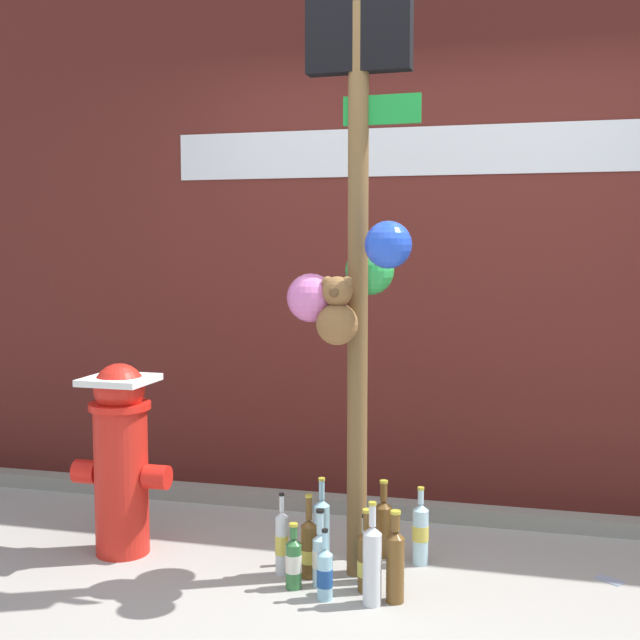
# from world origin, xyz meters

# --- Properties ---
(ground_plane) EXTENTS (14.00, 14.00, 0.00)m
(ground_plane) POSITION_xyz_m (0.00, 0.00, 0.00)
(ground_plane) COLOR #9E9B93
(building_wall) EXTENTS (10.00, 0.21, 3.38)m
(building_wall) POSITION_xyz_m (0.00, 1.65, 1.69)
(building_wall) COLOR #561E19
(building_wall) RESTS_ON ground_plane
(curb_strip) EXTENTS (8.00, 0.12, 0.08)m
(curb_strip) POSITION_xyz_m (0.00, 1.25, 0.04)
(curb_strip) COLOR gray
(curb_strip) RESTS_ON ground_plane
(memorial_post) EXTENTS (0.55, 0.47, 2.50)m
(memorial_post) POSITION_xyz_m (-0.20, 0.44, 1.47)
(memorial_post) COLOR brown
(memorial_post) RESTS_ON ground_plane
(fire_hydrant) EXTENTS (0.47, 0.30, 0.89)m
(fire_hydrant) POSITION_xyz_m (-1.29, 0.43, 0.46)
(fire_hydrant) COLOR red
(fire_hydrant) RESTS_ON ground_plane
(bottle_0) EXTENTS (0.07, 0.07, 0.38)m
(bottle_0) POSITION_xyz_m (0.02, 0.22, 0.16)
(bottle_0) COLOR brown
(bottle_0) RESTS_ON ground_plane
(bottle_1) EXTENTS (0.07, 0.07, 0.29)m
(bottle_1) POSITION_xyz_m (-0.26, 0.17, 0.11)
(bottle_1) COLOR #93CCE0
(bottle_1) RESTS_ON ground_plane
(bottle_2) EXTENTS (0.08, 0.08, 0.42)m
(bottle_2) POSITION_xyz_m (-0.06, 0.17, 0.17)
(bottle_2) COLOR silver
(bottle_2) RESTS_ON ground_plane
(bottle_3) EXTENTS (0.07, 0.07, 0.28)m
(bottle_3) POSITION_xyz_m (-0.41, 0.25, 0.11)
(bottle_3) COLOR #337038
(bottle_3) RESTS_ON ground_plane
(bottle_4) EXTENTS (0.07, 0.07, 0.33)m
(bottle_4) POSITION_xyz_m (-0.31, 0.30, 0.13)
(bottle_4) COLOR #B2DBEA
(bottle_4) RESTS_ON ground_plane
(bottle_5) EXTENTS (0.07, 0.07, 0.39)m
(bottle_5) POSITION_xyz_m (-0.36, 0.54, 0.16)
(bottle_5) COLOR #93CCE0
(bottle_5) RESTS_ON ground_plane
(bottle_6) EXTENTS (0.07, 0.07, 0.35)m
(bottle_6) POSITION_xyz_m (0.07, 0.64, 0.15)
(bottle_6) COLOR #B2DBEA
(bottle_6) RESTS_ON ground_plane
(bottle_7) EXTENTS (0.07, 0.07, 0.36)m
(bottle_7) POSITION_xyz_m (-0.38, 0.37, 0.13)
(bottle_7) COLOR brown
(bottle_7) RESTS_ON ground_plane
(bottle_8) EXTENTS (0.08, 0.08, 0.35)m
(bottle_8) POSITION_xyz_m (-0.11, 0.29, 0.13)
(bottle_8) COLOR brown
(bottle_8) RESTS_ON ground_plane
(bottle_9) EXTENTS (0.08, 0.08, 0.36)m
(bottle_9) POSITION_xyz_m (-0.11, 0.69, 0.14)
(bottle_9) COLOR brown
(bottle_9) RESTS_ON ground_plane
(bottle_10) EXTENTS (0.06, 0.06, 0.29)m
(bottle_10) POSITION_xyz_m (-0.13, 0.39, 0.11)
(bottle_10) COLOR #B2DBEA
(bottle_10) RESTS_ON ground_plane
(bottle_11) EXTENTS (0.06, 0.06, 0.36)m
(bottle_11) POSITION_xyz_m (-0.50, 0.37, 0.14)
(bottle_11) COLOR silver
(bottle_11) RESTS_ON ground_plane
(litter_2) EXTENTS (0.13, 0.12, 0.01)m
(litter_2) POSITION_xyz_m (0.88, 0.65, 0.00)
(litter_2) COLOR #8C99B2
(litter_2) RESTS_ON ground_plane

